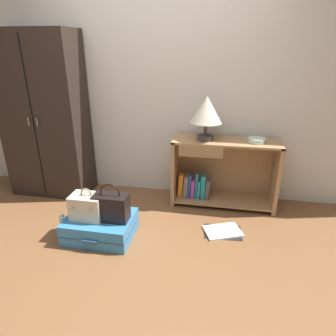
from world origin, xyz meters
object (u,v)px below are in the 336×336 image
Objects in this scene: table_lamp at (207,111)px; handbag at (111,207)px; train_case at (88,206)px; bottle at (63,223)px; wardrobe at (45,117)px; suitcase_large at (100,226)px; bookshelf at (219,172)px; bowl at (257,140)px; open_book_on_floor at (223,231)px.

table_lamp is 1.35m from handbag.
bottle is (-0.30, 0.04, -0.24)m from train_case.
wardrobe is 1.50m from suitcase_large.
wardrobe reaches higher than bottle.
handbag is (-0.94, -0.89, -0.04)m from bookshelf.
wardrobe is 1.84m from table_lamp.
bowl is (0.53, 0.01, -0.29)m from table_lamp.
table_lamp is at bearing 47.60° from handbag.
bookshelf is 1.82× the size of suitcase_large.
bowl is 1.81m from train_case.
table_lamp is 1.50m from train_case.
suitcase_large reaches higher than bottle.
bookshelf reaches higher than handbag.
open_book_on_floor is at bearing -14.96° from wardrobe.
bowl is (0.36, -0.04, 0.41)m from bookshelf.
bookshelf is 6.15× the size of bottle.
wardrobe is 1.30m from bottle.
train_case is at bearing -45.27° from wardrobe.
table_lamp is 1.81m from bottle.
bowl is at bearing 24.42° from bottle.
handbag is at bearing -164.33° from open_book_on_floor.
suitcase_large is at bearing -41.35° from wardrobe.
handbag is 1.10m from open_book_on_floor.
open_book_on_floor is (0.07, -0.60, -0.37)m from bookshelf.
table_lamp reaches higher than train_case.
bowl is at bearing 33.21° from handbag.
bookshelf is 2.78× the size of open_book_on_floor.
train_case is (-1.16, -0.90, -0.05)m from bookshelf.
bottle is at bearing 172.52° from train_case.
bowl is 0.49× the size of handbag.
bowl is at bearing 63.31° from open_book_on_floor.
bowl is 0.58× the size of train_case.
table_lamp reaches higher than suitcase_large.
wardrobe reaches higher than suitcase_large.
table_lamp is at bearing 113.83° from open_book_on_floor.
wardrobe is at bearing 138.65° from suitcase_large.
suitcase_large is at bearing -149.65° from bowl.
train_case is at bearing -166.42° from open_book_on_floor.
suitcase_large is (-0.90, -0.83, -0.96)m from table_lamp.
train_case is at bearing -139.21° from table_lamp.
bookshelf is 1.47m from train_case.
bookshelf is 6.43× the size of bowl.
bowl is at bearing 0.93° from table_lamp.
suitcase_large is 3.37× the size of bottle.
bookshelf is 1.72m from bottle.
wardrobe reaches higher than open_book_on_floor.
bowl is at bearing 29.59° from train_case.
bookshelf is (2.01, 0.05, -0.55)m from wardrobe.
wardrobe is at bearing 179.98° from table_lamp.
bowl reaches higher than train_case.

